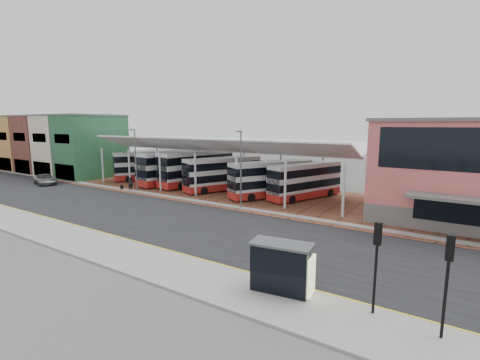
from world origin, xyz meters
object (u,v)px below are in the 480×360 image
at_px(bus_0, 149,166).
at_px(bus_4, 271,179).
at_px(bus_2, 197,168).
at_px(bus_3, 223,174).
at_px(silver_car, 45,179).
at_px(pedestrian, 131,184).
at_px(bus_shelter, 285,264).
at_px(traffic_signal_west, 377,254).
at_px(bus_5, 305,181).
at_px(bus_1, 174,167).
at_px(traffic_signal_east, 448,270).

height_order(bus_0, bus_4, bus_0).
bearing_deg(bus_2, bus_3, -1.97).
height_order(silver_car, pedestrian, pedestrian).
bearing_deg(bus_2, bus_shelter, -31.94).
bearing_deg(bus_4, bus_3, -151.94).
height_order(pedestrian, traffic_signal_west, traffic_signal_west).
relative_size(bus_3, bus_5, 1.03).
height_order(silver_car, traffic_signal_west, traffic_signal_west).
bearing_deg(bus_shelter, bus_1, 134.63).
bearing_deg(bus_4, pedestrian, -128.86).
xyz_separation_m(bus_3, traffic_signal_east, (26.33, -21.13, 0.84)).
xyz_separation_m(bus_1, bus_shelter, (28.48, -21.74, -0.66)).
xyz_separation_m(bus_0, bus_3, (14.83, -0.92, -0.02)).
xyz_separation_m(bus_0, bus_shelter, (34.15, -22.20, -0.47)).
relative_size(bus_5, bus_shelter, 2.99).
bearing_deg(pedestrian, bus_4, -52.16).
bearing_deg(bus_4, bus_5, 52.84).
distance_m(bus_1, bus_3, 9.18).
distance_m(bus_5, pedestrian, 22.49).
distance_m(silver_car, pedestrian, 15.01).
bearing_deg(traffic_signal_east, bus_3, 132.48).
height_order(bus_0, bus_2, bus_2).
distance_m(bus_0, silver_car, 14.82).
height_order(bus_shelter, traffic_signal_west, traffic_signal_west).
relative_size(bus_5, traffic_signal_east, 2.34).
bearing_deg(bus_3, bus_4, 22.23).
bearing_deg(pedestrian, bus_shelter, -99.21).
bearing_deg(bus_1, bus_0, -179.04).
bearing_deg(silver_car, traffic_signal_east, -86.87).
bearing_deg(bus_0, bus_3, 28.27).
height_order(bus_1, bus_4, bus_1).
distance_m(bus_0, bus_5, 25.85).
relative_size(bus_4, bus_5, 1.00).
bearing_deg(bus_shelter, bus_2, 129.76).
bearing_deg(bus_3, pedestrian, -120.93).
xyz_separation_m(bus_4, bus_5, (3.70, 1.53, -0.08)).
distance_m(bus_2, traffic_signal_west, 36.34).
relative_size(bus_1, bus_3, 1.11).
distance_m(bus_2, bus_shelter, 33.43).
height_order(bus_3, silver_car, bus_3).
height_order(bus_2, silver_car, bus_2).
xyz_separation_m(bus_2, bus_5, (16.45, 0.05, -0.37)).
distance_m(bus_4, bus_5, 4.01).
height_order(pedestrian, bus_shelter, bus_shelter).
relative_size(bus_3, bus_4, 1.03).
bearing_deg(bus_shelter, silver_car, 157.76).
bearing_deg(bus_5, bus_1, -157.01).
distance_m(bus_0, pedestrian, 9.26).
distance_m(bus_4, bus_shelter, 24.18).
bearing_deg(bus_3, traffic_signal_east, -14.21).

